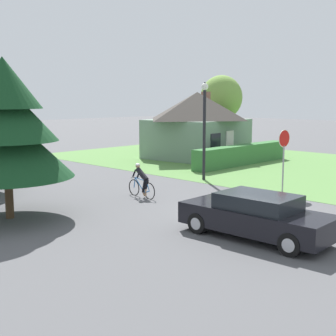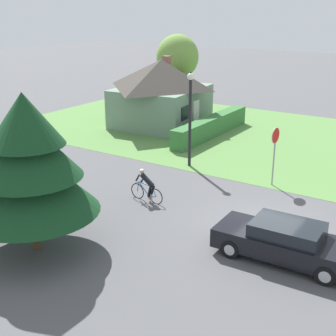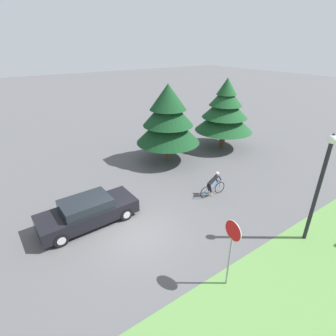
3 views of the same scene
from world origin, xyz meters
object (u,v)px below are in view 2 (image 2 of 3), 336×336
(cottage_house, at_px, (161,92))
(cyclist, at_px, (147,186))
(stop_sign, at_px, (275,144))
(conifer_tall_near, at_px, (29,163))
(sedan_left_lane, at_px, (285,242))
(deciduous_tree_right, at_px, (177,57))
(street_lamp, at_px, (190,109))

(cottage_house, relative_size, cyclist, 4.09)
(stop_sign, height_order, conifer_tall_near, conifer_tall_near)
(stop_sign, distance_m, conifer_tall_near, 11.42)
(cottage_house, relative_size, stop_sign, 2.56)
(sedan_left_lane, xyz_separation_m, deciduous_tree_right, (18.33, 15.72, 3.49))
(cottage_house, height_order, stop_sign, cottage_house)
(stop_sign, distance_m, deciduous_tree_right, 17.70)
(street_lamp, bearing_deg, sedan_left_lane, -130.97)
(stop_sign, relative_size, deciduous_tree_right, 0.47)
(cyclist, xyz_separation_m, stop_sign, (4.82, -3.87, 1.32))
(sedan_left_lane, xyz_separation_m, stop_sign, (6.34, 2.88, 1.33))
(sedan_left_lane, distance_m, street_lamp, 10.35)
(street_lamp, bearing_deg, cyclist, -170.36)
(cyclist, bearing_deg, street_lamp, -76.27)
(deciduous_tree_right, bearing_deg, street_lamp, -145.31)
(sedan_left_lane, height_order, street_lamp, street_lamp)
(sedan_left_lane, height_order, conifer_tall_near, conifer_tall_near)
(stop_sign, bearing_deg, cottage_house, -116.72)
(cottage_house, relative_size, sedan_left_lane, 1.54)
(conifer_tall_near, xyz_separation_m, deciduous_tree_right, (22.36, 8.22, 0.96))
(sedan_left_lane, xyz_separation_m, cyclist, (1.52, 6.75, 0.02))
(cottage_house, height_order, street_lamp, street_lamp)
(street_lamp, relative_size, conifer_tall_near, 0.90)
(cottage_house, bearing_deg, cyclist, -154.45)
(conifer_tall_near, bearing_deg, street_lamp, 0.61)
(conifer_tall_near, relative_size, deciduous_tree_right, 0.93)
(cottage_house, relative_size, street_lamp, 1.45)
(cyclist, relative_size, street_lamp, 0.35)
(street_lamp, xyz_separation_m, conifer_tall_near, (-10.65, -0.11, 0.16))
(street_lamp, bearing_deg, conifer_tall_near, -179.39)
(cottage_house, xyz_separation_m, deciduous_tree_right, (5.06, 1.85, 1.79))
(cyclist, bearing_deg, cottage_house, -54.65)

